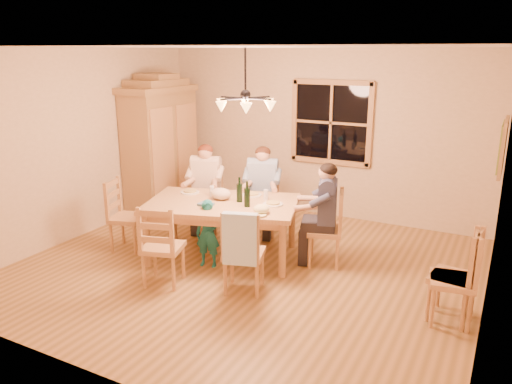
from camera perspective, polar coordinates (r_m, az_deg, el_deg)
The scene contains 33 objects.
floor at distance 6.43m, azimuth -1.10°, elevation -8.60°, with size 5.50×5.50×0.00m, color olive.
ceiling at distance 5.84m, azimuth -1.24°, elevation 16.24°, with size 5.50×5.00×0.02m, color white.
wall_back at distance 8.23m, azimuth 7.28°, elevation 6.61°, with size 5.50×0.02×2.70m, color #CDB691.
wall_left at distance 7.68m, azimuth -19.55°, elevation 5.14°, with size 0.02×5.00×2.70m, color #CDB691.
wall_right at distance 5.29m, azimuth 25.95°, elevation -0.16°, with size 0.02×5.00×2.70m, color #CDB691.
window at distance 8.10m, azimuth 8.58°, elevation 7.84°, with size 1.30×0.06×1.30m.
painting at distance 6.41m, azimuth 26.37°, elevation 4.68°, with size 0.06×0.78×0.64m.
chandelier at distance 5.87m, azimuth -1.21°, elevation 10.15°, with size 0.77×0.68×0.71m.
armoire at distance 8.55m, azimuth -10.82°, elevation 4.81°, with size 0.66×1.40×2.30m.
dining_table at distance 6.55m, azimuth -3.88°, elevation -1.95°, with size 2.19×1.69×0.76m.
chair_far_left at distance 7.62m, azimuth -5.64°, elevation -2.23°, with size 0.54×0.53×0.99m.
chair_far_right at distance 7.43m, azimuth 0.75°, elevation -2.62°, with size 0.54×0.53×0.99m.
chair_near_left at distance 6.00m, azimuth -10.52°, elevation -7.57°, with size 0.54×0.53×0.99m.
chair_near_right at distance 5.74m, azimuth -1.38°, elevation -8.42°, with size 0.54×0.53×0.99m.
chair_end_left at distance 7.11m, azimuth -14.39°, elevation -4.03°, with size 0.53×0.54×0.99m.
chair_end_right at distance 6.48m, azimuth 7.82°, elevation -5.64°, with size 0.53×0.54×0.99m.
adult_woman at distance 7.47m, azimuth -5.75°, elevation 1.70°, with size 0.49×0.51×0.87m.
adult_plaid_man at distance 7.28m, azimuth 0.76°, elevation 1.39°, with size 0.49×0.51×0.87m.
adult_slate_man at distance 6.30m, azimuth 8.00°, elevation -1.09°, with size 0.51×0.49×0.87m.
towel at distance 5.42m, azimuth -1.83°, elevation -5.40°, with size 0.38×0.10×0.58m, color #B4D9F4.
wine_bottle_a at distance 6.46m, azimuth -1.91°, elevation 0.28°, with size 0.08×0.08×0.33m, color black.
wine_bottle_b at distance 6.26m, azimuth -1.02°, elevation -0.23°, with size 0.08×0.08×0.33m, color black.
plate_woman at distance 6.97m, azimuth -7.56°, elevation -0.02°, with size 0.26×0.26×0.02m, color white.
plate_plaid at distance 6.77m, azimuth -0.45°, elevation -0.34°, with size 0.26×0.26×0.02m, color white.
plate_slate at distance 6.38m, azimuth 1.95°, elevation -1.40°, with size 0.26×0.26×0.02m, color white.
wine_glass_a at distance 6.77m, azimuth -5.07°, elevation 0.12°, with size 0.06×0.06×0.14m, color silver.
wine_glass_b at distance 6.56m, azimuth 1.14°, elevation -0.33°, with size 0.06×0.06×0.14m, color silver.
cap at distance 6.04m, azimuth 0.63°, elevation -1.95°, with size 0.20×0.20×0.11m, color beige.
napkin at distance 6.38m, azimuth -5.75°, elevation -1.40°, with size 0.18×0.14×0.03m, color slate.
cloth_bundle at distance 6.60m, azimuth -4.05°, elevation -0.20°, with size 0.28×0.22×0.15m, color tan.
child at distance 6.34m, azimuth -5.50°, elevation -4.75°, with size 0.32×0.21×0.87m, color #196B74.
chair_spare_front at distance 5.48m, azimuth 21.35°, elevation -10.83°, with size 0.49×0.50×0.99m.
chair_spare_back at distance 5.54m, azimuth 21.44°, elevation -10.53°, with size 0.48×0.49×0.99m.
Camera 1 is at (2.82, -5.12, 2.68)m, focal length 35.00 mm.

